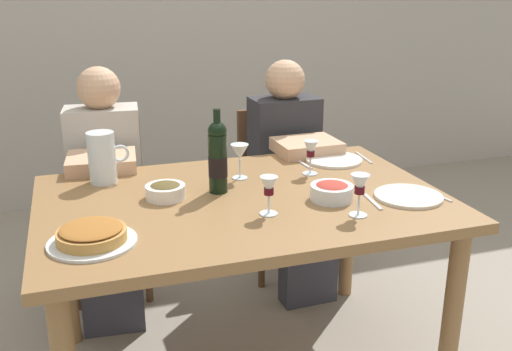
% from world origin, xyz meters
% --- Properties ---
extents(back_wall, '(8.00, 0.10, 2.80)m').
position_xyz_m(back_wall, '(0.00, 2.21, 1.40)').
color(back_wall, '#B2ADA3').
rests_on(back_wall, ground).
extents(dining_table, '(1.50, 1.00, 0.76)m').
position_xyz_m(dining_table, '(0.00, 0.00, 0.67)').
color(dining_table, olive).
rests_on(dining_table, ground).
extents(wine_bottle, '(0.07, 0.07, 0.32)m').
position_xyz_m(wine_bottle, '(-0.07, 0.09, 0.90)').
color(wine_bottle, black).
rests_on(wine_bottle, dining_table).
extents(water_pitcher, '(0.16, 0.11, 0.21)m').
position_xyz_m(water_pitcher, '(-0.48, 0.33, 0.85)').
color(water_pitcher, silver).
rests_on(water_pitcher, dining_table).
extents(baked_tart, '(0.27, 0.27, 0.06)m').
position_xyz_m(baked_tart, '(-0.56, -0.24, 0.79)').
color(baked_tart, silver).
rests_on(baked_tart, dining_table).
extents(salad_bowl, '(0.16, 0.16, 0.07)m').
position_xyz_m(salad_bowl, '(0.31, -0.13, 0.79)').
color(salad_bowl, silver).
rests_on(salad_bowl, dining_table).
extents(olive_bowl, '(0.15, 0.15, 0.06)m').
position_xyz_m(olive_bowl, '(-0.28, 0.08, 0.79)').
color(olive_bowl, white).
rests_on(olive_bowl, dining_table).
extents(wine_glass_left_diner, '(0.07, 0.07, 0.15)m').
position_xyz_m(wine_glass_left_diner, '(0.33, -0.29, 0.87)').
color(wine_glass_left_diner, silver).
rests_on(wine_glass_left_diner, dining_table).
extents(wine_glass_right_diner, '(0.06, 0.06, 0.14)m').
position_xyz_m(wine_glass_right_diner, '(0.04, -0.19, 0.86)').
color(wine_glass_right_diner, silver).
rests_on(wine_glass_right_diner, dining_table).
extents(wine_glass_centre, '(0.06, 0.06, 0.14)m').
position_xyz_m(wine_glass_centre, '(0.35, 0.17, 0.86)').
color(wine_glass_centre, silver).
rests_on(wine_glass_centre, dining_table).
extents(wine_glass_spare, '(0.07, 0.07, 0.14)m').
position_xyz_m(wine_glass_spare, '(0.05, 0.21, 0.87)').
color(wine_glass_spare, silver).
rests_on(wine_glass_spare, dining_table).
extents(dinner_plate_left_setting, '(0.25, 0.25, 0.01)m').
position_xyz_m(dinner_plate_left_setting, '(0.59, -0.20, 0.77)').
color(dinner_plate_left_setting, silver).
rests_on(dinner_plate_left_setting, dining_table).
extents(dinner_plate_right_setting, '(0.25, 0.25, 0.01)m').
position_xyz_m(dinner_plate_right_setting, '(0.52, 0.31, 0.77)').
color(dinner_plate_right_setting, white).
rests_on(dinner_plate_right_setting, dining_table).
extents(fork_left_setting, '(0.03, 0.16, 0.00)m').
position_xyz_m(fork_left_setting, '(0.44, -0.20, 0.76)').
color(fork_left_setting, silver).
rests_on(fork_left_setting, dining_table).
extents(knife_left_setting, '(0.04, 0.18, 0.00)m').
position_xyz_m(knife_left_setting, '(0.70, -0.20, 0.76)').
color(knife_left_setting, silver).
rests_on(knife_left_setting, dining_table).
extents(knife_right_setting, '(0.03, 0.18, 0.00)m').
position_xyz_m(knife_right_setting, '(0.67, 0.31, 0.76)').
color(knife_right_setting, silver).
rests_on(knife_right_setting, dining_table).
extents(spoon_right_setting, '(0.03, 0.16, 0.00)m').
position_xyz_m(spoon_right_setting, '(0.37, 0.31, 0.76)').
color(spoon_right_setting, silver).
rests_on(spoon_right_setting, dining_table).
extents(chair_left, '(0.44, 0.44, 0.87)m').
position_xyz_m(chair_left, '(-0.44, 0.92, 0.50)').
color(chair_left, brown).
rests_on(chair_left, ground).
extents(diner_left, '(0.37, 0.53, 1.16)m').
position_xyz_m(diner_left, '(-0.46, 0.68, 0.62)').
color(diner_left, '#B7B2A8').
rests_on(diner_left, ground).
extents(chair_right, '(0.41, 0.41, 0.87)m').
position_xyz_m(chair_right, '(0.45, 0.87, 0.50)').
color(chair_right, brown).
rests_on(chair_right, ground).
extents(diner_right, '(0.35, 0.51, 1.16)m').
position_xyz_m(diner_right, '(0.45, 0.64, 0.62)').
color(diner_right, '#2D2D33').
rests_on(diner_right, ground).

